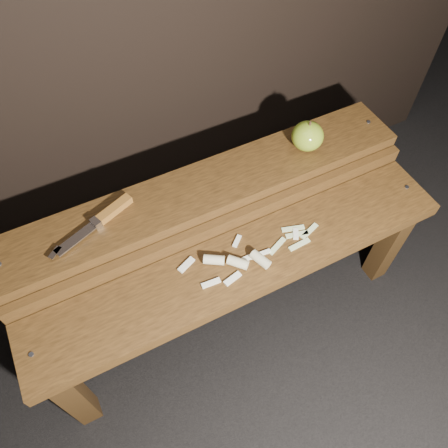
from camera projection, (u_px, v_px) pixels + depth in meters
name	position (u px, v px, depth m)	size (l,w,h in m)	color
ground	(232.00, 310.00, 1.53)	(60.00, 60.00, 0.00)	black
bench_front_tier	(244.00, 276.00, 1.21)	(1.20, 0.20, 0.42)	black
bench_rear_tier	(208.00, 205.00, 1.28)	(1.20, 0.21, 0.50)	black
apple	(307.00, 136.00, 1.26)	(0.09, 0.09, 0.10)	olive
knife	(105.00, 217.00, 1.13)	(0.25, 0.11, 0.02)	brown
apple_scraps	(244.00, 258.00, 1.16)	(0.41, 0.13, 0.03)	beige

